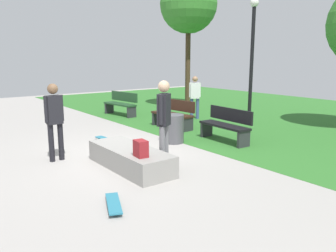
{
  "coord_description": "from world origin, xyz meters",
  "views": [
    {
      "loc": [
        6.94,
        -3.96,
        2.31
      ],
      "look_at": [
        0.95,
        0.57,
        0.78
      ],
      "focal_mm": 36.85,
      "sensor_mm": 36.0,
      "label": 1
    }
  ],
  "objects_px": {
    "park_bench_center_lawn": "(226,124)",
    "tree_tall_oak": "(188,5)",
    "skateboard_spare": "(106,139)",
    "park_bench_far_right": "(174,113)",
    "skater_watching": "(164,116)",
    "park_bench_near_path": "(121,103)",
    "trash_bin": "(173,129)",
    "skateboard_by_ledge": "(114,203)",
    "pedestrian_with_backpack": "(195,94)",
    "backpack_on_ledge": "(141,149)",
    "skater_performing_trick": "(54,116)",
    "lamp_post": "(252,50)",
    "concrete_ledge": "(130,158)"
  },
  "relations": [
    {
      "from": "skateboard_spare",
      "to": "concrete_ledge",
      "type": "bearing_deg",
      "value": -15.12
    },
    {
      "from": "skater_watching",
      "to": "skateboard_by_ledge",
      "type": "relative_size",
      "value": 2.24
    },
    {
      "from": "park_bench_far_right",
      "to": "trash_bin",
      "type": "bearing_deg",
      "value": -38.02
    },
    {
      "from": "lamp_post",
      "to": "skateboard_by_ledge",
      "type": "bearing_deg",
      "value": -65.79
    },
    {
      "from": "concrete_ledge",
      "to": "pedestrian_with_backpack",
      "type": "bearing_deg",
      "value": 125.91
    },
    {
      "from": "park_bench_near_path",
      "to": "tree_tall_oak",
      "type": "xyz_separation_m",
      "value": [
        0.13,
        3.31,
        3.97
      ]
    },
    {
      "from": "tree_tall_oak",
      "to": "trash_bin",
      "type": "height_order",
      "value": "tree_tall_oak"
    },
    {
      "from": "park_bench_center_lawn",
      "to": "lamp_post",
      "type": "height_order",
      "value": "lamp_post"
    },
    {
      "from": "concrete_ledge",
      "to": "trash_bin",
      "type": "bearing_deg",
      "value": 119.72
    },
    {
      "from": "skater_performing_trick",
      "to": "tree_tall_oak",
      "type": "bearing_deg",
      "value": 119.98
    },
    {
      "from": "park_bench_center_lawn",
      "to": "park_bench_far_right",
      "type": "relative_size",
      "value": 0.99
    },
    {
      "from": "skater_performing_trick",
      "to": "park_bench_far_right",
      "type": "bearing_deg",
      "value": 106.68
    },
    {
      "from": "park_bench_near_path",
      "to": "tree_tall_oak",
      "type": "distance_m",
      "value": 5.17
    },
    {
      "from": "pedestrian_with_backpack",
      "to": "park_bench_far_right",
      "type": "bearing_deg",
      "value": -63.39
    },
    {
      "from": "skater_watching",
      "to": "park_bench_far_right",
      "type": "distance_m",
      "value": 4.11
    },
    {
      "from": "skateboard_spare",
      "to": "park_bench_near_path",
      "type": "relative_size",
      "value": 0.49
    },
    {
      "from": "park_bench_near_path",
      "to": "tree_tall_oak",
      "type": "relative_size",
      "value": 0.29
    },
    {
      "from": "skateboard_by_ledge",
      "to": "trash_bin",
      "type": "xyz_separation_m",
      "value": [
        -2.68,
        3.27,
        0.32
      ]
    },
    {
      "from": "concrete_ledge",
      "to": "park_bench_center_lawn",
      "type": "distance_m",
      "value": 3.33
    },
    {
      "from": "park_bench_center_lawn",
      "to": "tree_tall_oak",
      "type": "distance_m",
      "value": 7.38
    },
    {
      "from": "backpack_on_ledge",
      "to": "skateboard_spare",
      "type": "xyz_separation_m",
      "value": [
        -3.08,
        0.81,
        -0.53
      ]
    },
    {
      "from": "park_bench_near_path",
      "to": "trash_bin",
      "type": "xyz_separation_m",
      "value": [
        4.73,
        -1.07,
        -0.1
      ]
    },
    {
      "from": "tree_tall_oak",
      "to": "pedestrian_with_backpack",
      "type": "bearing_deg",
      "value": -34.51
    },
    {
      "from": "tree_tall_oak",
      "to": "pedestrian_with_backpack",
      "type": "distance_m",
      "value": 4.4
    },
    {
      "from": "park_bench_center_lawn",
      "to": "trash_bin",
      "type": "distance_m",
      "value": 1.45
    },
    {
      "from": "lamp_post",
      "to": "skater_performing_trick",
      "type": "bearing_deg",
      "value": -88.89
    },
    {
      "from": "skater_performing_trick",
      "to": "pedestrian_with_backpack",
      "type": "height_order",
      "value": "skater_performing_trick"
    },
    {
      "from": "park_bench_far_right",
      "to": "tree_tall_oak",
      "type": "distance_m",
      "value": 5.9
    },
    {
      "from": "tree_tall_oak",
      "to": "trash_bin",
      "type": "xyz_separation_m",
      "value": [
        4.59,
        -4.38,
        -4.06
      ]
    },
    {
      "from": "skater_watching",
      "to": "park_bench_near_path",
      "type": "relative_size",
      "value": 1.11
    },
    {
      "from": "skater_watching",
      "to": "park_bench_near_path",
      "type": "distance_m",
      "value": 6.74
    },
    {
      "from": "trash_bin",
      "to": "skater_watching",
      "type": "bearing_deg",
      "value": -43.5
    },
    {
      "from": "park_bench_center_lawn",
      "to": "trash_bin",
      "type": "relative_size",
      "value": 2.12
    },
    {
      "from": "concrete_ledge",
      "to": "lamp_post",
      "type": "xyz_separation_m",
      "value": [
        -1.58,
        5.66,
        2.3
      ]
    },
    {
      "from": "backpack_on_ledge",
      "to": "skateboard_spare",
      "type": "height_order",
      "value": "backpack_on_ledge"
    },
    {
      "from": "skater_performing_trick",
      "to": "skater_watching",
      "type": "xyz_separation_m",
      "value": [
        1.78,
        1.68,
        0.07
      ]
    },
    {
      "from": "skater_performing_trick",
      "to": "lamp_post",
      "type": "relative_size",
      "value": 0.42
    },
    {
      "from": "skater_performing_trick",
      "to": "tree_tall_oak",
      "type": "distance_m",
      "value": 9.3
    },
    {
      "from": "skateboard_spare",
      "to": "trash_bin",
      "type": "bearing_deg",
      "value": 49.09
    },
    {
      "from": "skateboard_spare",
      "to": "park_bench_far_right",
      "type": "bearing_deg",
      "value": 97.49
    },
    {
      "from": "skateboard_spare",
      "to": "park_bench_center_lawn",
      "type": "relative_size",
      "value": 0.5
    },
    {
      "from": "park_bench_near_path",
      "to": "pedestrian_with_backpack",
      "type": "height_order",
      "value": "pedestrian_with_backpack"
    },
    {
      "from": "concrete_ledge",
      "to": "park_bench_far_right",
      "type": "height_order",
      "value": "park_bench_far_right"
    },
    {
      "from": "park_bench_far_right",
      "to": "skateboard_spare",
      "type": "bearing_deg",
      "value": -82.51
    },
    {
      "from": "backpack_on_ledge",
      "to": "skater_performing_trick",
      "type": "xyz_separation_m",
      "value": [
        -2.12,
        -0.88,
        0.42
      ]
    },
    {
      "from": "backpack_on_ledge",
      "to": "park_bench_near_path",
      "type": "bearing_deg",
      "value": 158.64
    },
    {
      "from": "skater_performing_trick",
      "to": "park_bench_far_right",
      "type": "xyz_separation_m",
      "value": [
        -1.3,
        4.34,
        -0.53
      ]
    },
    {
      "from": "concrete_ledge",
      "to": "park_bench_far_right",
      "type": "bearing_deg",
      "value": 129.87
    },
    {
      "from": "park_bench_center_lawn",
      "to": "lamp_post",
      "type": "xyz_separation_m",
      "value": [
        -1.17,
        2.37,
        2.03
      ]
    },
    {
      "from": "skateboard_by_ledge",
      "to": "pedestrian_with_backpack",
      "type": "xyz_separation_m",
      "value": [
        -5.08,
        6.14,
        0.88
      ]
    }
  ]
}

